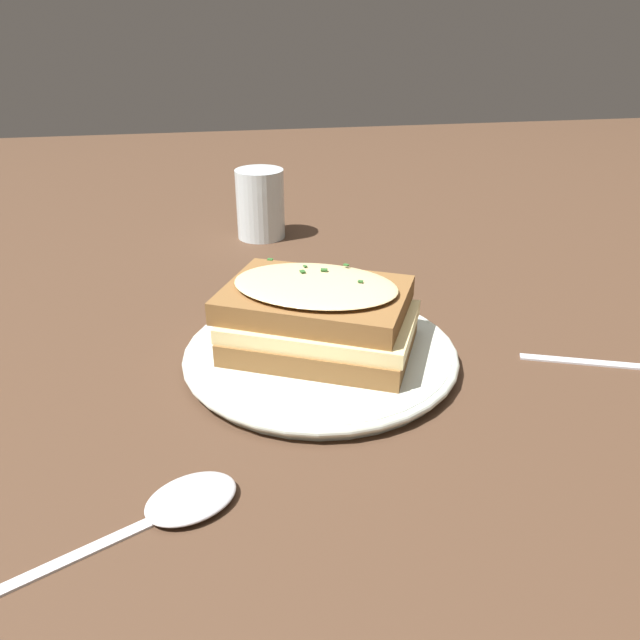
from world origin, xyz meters
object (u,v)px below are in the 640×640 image
object	(u,v)px
water_glass	(260,204)
spoon	(177,505)
sandwich	(318,315)
dinner_plate	(320,352)

from	to	relation	value
water_glass	spoon	distance (m)	0.53
sandwich	water_glass	world-z (taller)	water_glass
dinner_plate	sandwich	distance (m)	0.04
water_glass	spoon	world-z (taller)	water_glass
sandwich	water_glass	distance (m)	0.35
sandwich	spoon	distance (m)	0.21
dinner_plate	water_glass	bearing A→B (deg)	92.92
sandwich	spoon	bearing A→B (deg)	-125.16
dinner_plate	spoon	size ratio (longest dim) A/B	1.44
dinner_plate	spoon	xyz separation A→B (m)	(-0.12, -0.17, -0.00)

